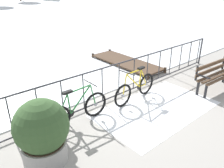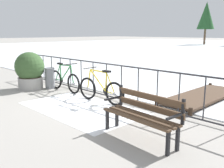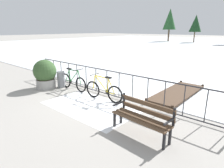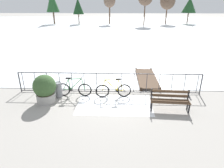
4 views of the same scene
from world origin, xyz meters
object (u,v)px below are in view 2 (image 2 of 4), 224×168
planter_with_shrub (30,70)px  trash_bin (50,78)px  bicycle_near_railing (101,90)px  park_bench (143,112)px  bicycle_second (64,80)px

planter_with_shrub → trash_bin: bearing=50.5°
bicycle_near_railing → park_bench: size_ratio=1.05×
bicycle_near_railing → trash_bin: bicycle_near_railing is taller
bicycle_second → bicycle_near_railing: bearing=-1.8°
planter_with_shrub → trash_bin: 0.74m
bicycle_second → park_bench: 4.47m
bicycle_near_railing → bicycle_second: bearing=178.2°
bicycle_near_railing → park_bench: (2.40, -1.10, 0.14)m
park_bench → trash_bin: (-5.04, 1.04, -0.14)m
bicycle_second → park_bench: bearing=-15.0°
park_bench → planter_with_shrub: (-5.47, 0.51, 0.15)m
planter_with_shrub → bicycle_second: bearing=29.0°
bicycle_near_railing → bicycle_second: same height
bicycle_near_railing → planter_with_shrub: (-3.07, -0.58, 0.29)m
bicycle_second → trash_bin: (-0.73, -0.12, 0.00)m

